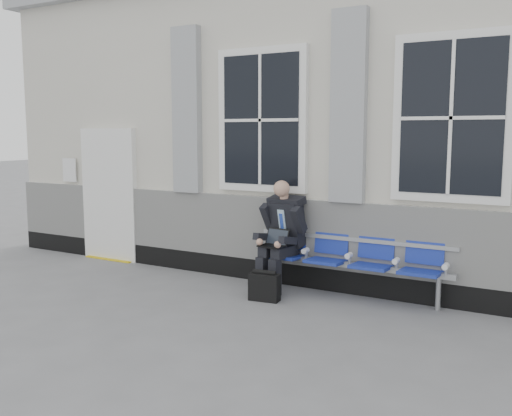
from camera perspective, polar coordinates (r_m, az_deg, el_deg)
The scene contains 5 objects.
ground at distance 6.05m, azimuth 12.08°, elevation -12.78°, with size 70.00×70.00×0.00m, color slate.
station_building at distance 9.06m, azimuth 19.07°, elevation 8.03°, with size 14.40×4.40×4.49m.
bench at distance 7.34m, azimuth 9.46°, elevation -4.59°, with size 2.60×0.47×0.91m.
businessman at distance 7.53m, azimuth 2.58°, elevation -2.36°, with size 0.63×0.84×1.47m.
briefcase at distance 7.16m, azimuth 0.85°, elevation -7.86°, with size 0.40×0.20×0.39m.
Camera 1 is at (1.66, -5.43, 2.09)m, focal length 40.00 mm.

